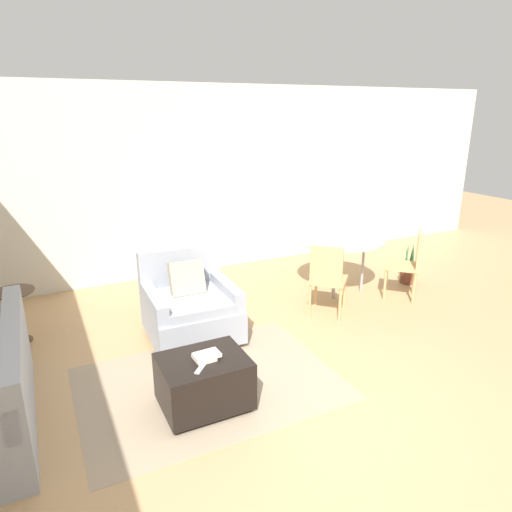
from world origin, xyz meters
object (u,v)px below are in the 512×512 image
at_px(tv_remote_primary, 200,369).
at_px(potted_plant_small, 409,271).
at_px(dining_chair_near_left, 327,276).
at_px(dining_chair_near_right, 409,260).
at_px(armchair, 190,307).
at_px(ottoman, 204,381).
at_px(side_table, 15,306).
at_px(dining_table, 340,244).
at_px(book_stack, 206,356).

bearing_deg(tv_remote_primary, potted_plant_small, 22.76).
height_order(dining_chair_near_left, dining_chair_near_right, same).
distance_m(armchair, ottoman, 1.29).
relative_size(armchair, side_table, 1.61).
bearing_deg(side_table, potted_plant_small, -6.01).
xyz_separation_m(tv_remote_primary, dining_table, (2.64, 1.80, 0.20)).
xyz_separation_m(dining_table, potted_plant_small, (1.06, -0.24, -0.48)).
bearing_deg(tv_remote_primary, dining_table, 34.24).
bearing_deg(side_table, dining_chair_near_left, -15.63).
relative_size(armchair, dining_chair_near_left, 1.05).
bearing_deg(side_table, book_stack, -54.40).
distance_m(side_table, dining_table, 3.98).
height_order(book_stack, dining_chair_near_right, dining_chair_near_right).
distance_m(armchair, dining_chair_near_left, 1.65).
distance_m(side_table, dining_chair_near_left, 3.44).
distance_m(ottoman, potted_plant_small, 3.90).
xyz_separation_m(tv_remote_primary, dining_chair_near_left, (2.00, 1.16, 0.06)).
xyz_separation_m(dining_table, dining_chair_near_right, (0.64, -0.64, -0.13)).
bearing_deg(dining_chair_near_left, armchair, 172.09).
bearing_deg(book_stack, potted_plant_small, 21.61).
height_order(dining_table, dining_chair_near_left, dining_chair_near_left).
bearing_deg(dining_chair_near_right, dining_chair_near_left, 180.00).
height_order(book_stack, side_table, side_table).
bearing_deg(dining_table, side_table, 175.88).
xyz_separation_m(armchair, dining_table, (2.27, 0.42, 0.30)).
bearing_deg(armchair, dining_table, 10.40).
height_order(armchair, dining_chair_near_left, armchair).
bearing_deg(dining_chair_near_right, tv_remote_primary, -160.61).
xyz_separation_m(book_stack, dining_chair_near_left, (1.91, 1.03, 0.04)).
bearing_deg(armchair, potted_plant_small, 2.97).
relative_size(armchair, book_stack, 4.37).
height_order(armchair, side_table, armchair).
bearing_deg(tv_remote_primary, ottoman, 62.09).
bearing_deg(ottoman, potted_plant_small, 21.33).
distance_m(dining_table, dining_chair_near_left, 0.92).
distance_m(tv_remote_primary, dining_chair_near_right, 3.48).
relative_size(armchair, ottoman, 1.33).
distance_m(side_table, dining_chair_near_right, 4.69).
relative_size(ottoman, tv_remote_primary, 5.09).
height_order(book_stack, dining_chair_near_left, dining_chair_near_left).
bearing_deg(ottoman, armchair, 76.37).
bearing_deg(ottoman, dining_chair_near_left, 27.89).
distance_m(book_stack, potted_plant_small, 3.90).
bearing_deg(dining_chair_near_right, ottoman, -162.38).
height_order(ottoman, potted_plant_small, potted_plant_small).
distance_m(ottoman, dining_chair_near_right, 3.38).
distance_m(armchair, book_stack, 1.30).
relative_size(book_stack, potted_plant_small, 0.35).
height_order(dining_table, potted_plant_small, dining_table).
height_order(tv_remote_primary, side_table, side_table).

